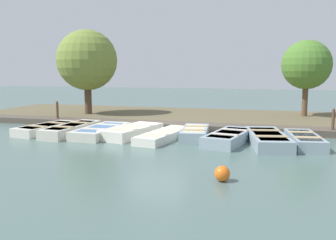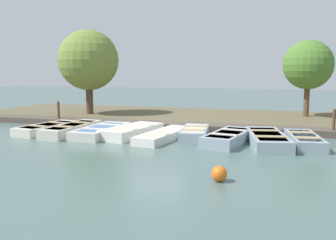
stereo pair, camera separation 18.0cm
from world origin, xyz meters
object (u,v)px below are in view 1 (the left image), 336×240
at_px(park_tree_far_left, 87,60).
at_px(park_tree_left, 307,65).
at_px(rowboat_1, 72,129).
at_px(rowboat_2, 101,131).
at_px(mooring_post_near, 57,112).
at_px(rowboat_3, 132,131).
at_px(rowboat_7, 267,139).
at_px(rowboat_0, 47,128).
at_px(rowboat_8, 304,140).
at_px(mooring_post_far, 333,122).
at_px(buoy, 222,174).
at_px(rowboat_6, 229,137).
at_px(rowboat_5, 195,133).
at_px(rowboat_4, 164,135).

distance_m(park_tree_far_left, park_tree_left, 12.09).
bearing_deg(park_tree_left, rowboat_1, -52.16).
relative_size(rowboat_2, park_tree_left, 0.77).
xyz_separation_m(mooring_post_near, park_tree_far_left, (-2.83, 0.22, 2.67)).
distance_m(rowboat_3, rowboat_7, 5.38).
bearing_deg(rowboat_0, rowboat_8, 101.58).
distance_m(rowboat_1, mooring_post_far, 10.89).
bearing_deg(rowboat_7, park_tree_left, 155.74).
xyz_separation_m(rowboat_2, rowboat_7, (0.09, 6.72, 0.03)).
bearing_deg(buoy, park_tree_left, 167.90).
height_order(rowboat_0, mooring_post_near, mooring_post_near).
distance_m(rowboat_6, park_tree_far_left, 10.72).
bearing_deg(rowboat_5, buoy, 11.29).
bearing_deg(park_tree_far_left, park_tree_left, 100.81).
height_order(rowboat_7, mooring_post_near, mooring_post_near).
height_order(rowboat_3, rowboat_8, rowboat_3).
xyz_separation_m(rowboat_4, buoy, (4.98, 2.98, 0.03)).
relative_size(rowboat_6, rowboat_8, 1.07).
xyz_separation_m(rowboat_6, mooring_post_near, (-2.60, -8.95, 0.37)).
xyz_separation_m(rowboat_1, park_tree_left, (-7.63, 9.82, 2.76)).
xyz_separation_m(rowboat_1, mooring_post_far, (-2.53, 10.59, 0.37)).
relative_size(rowboat_8, park_tree_far_left, 0.62).
bearing_deg(rowboat_8, rowboat_7, -85.96).
bearing_deg(buoy, rowboat_4, -149.14).
height_order(rowboat_2, park_tree_left, park_tree_left).
xyz_separation_m(mooring_post_far, buoy, (7.55, -3.48, -0.39)).
height_order(rowboat_7, buoy, rowboat_7).
bearing_deg(rowboat_3, mooring_post_near, -102.52).
height_order(rowboat_3, rowboat_4, rowboat_3).
relative_size(rowboat_0, mooring_post_far, 2.73).
bearing_deg(rowboat_8, rowboat_3, -97.23).
bearing_deg(rowboat_3, rowboat_4, 94.18).
bearing_deg(rowboat_1, mooring_post_far, 105.11).
relative_size(rowboat_3, park_tree_left, 0.75).
distance_m(rowboat_2, rowboat_4, 2.79).
distance_m(rowboat_3, mooring_post_near, 5.50).
relative_size(rowboat_1, rowboat_2, 1.04).
bearing_deg(mooring_post_near, rowboat_5, 75.31).
bearing_deg(rowboat_4, park_tree_far_left, -122.06).
xyz_separation_m(rowboat_4, rowboat_7, (-0.02, 3.93, 0.05)).
height_order(rowboat_2, buoy, buoy).
bearing_deg(park_tree_left, rowboat_8, -3.69).
xyz_separation_m(rowboat_1, park_tree_far_left, (-5.36, -2.06, 3.04)).
xyz_separation_m(rowboat_0, buoy, (5.05, 8.34, 0.00)).
xyz_separation_m(rowboat_3, rowboat_4, (0.22, 1.45, -0.05)).
bearing_deg(rowboat_1, mooring_post_near, -136.24).
bearing_deg(rowboat_2, rowboat_1, -85.89).
bearing_deg(park_tree_left, buoy, -12.10).
bearing_deg(rowboat_0, rowboat_6, 99.58).
xyz_separation_m(buoy, park_tree_left, (-12.65, 2.71, 2.78)).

